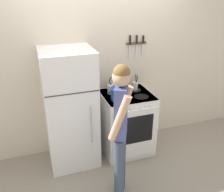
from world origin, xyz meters
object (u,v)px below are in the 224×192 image
at_px(utensil_jar, 135,85).
at_px(tea_kettle, 115,87).
at_px(refrigerator, 70,109).
at_px(dutch_oven_pot, 120,94).
at_px(stove_range, 127,123).
at_px(person, 121,126).

bearing_deg(utensil_jar, tea_kettle, -178.97).
bearing_deg(refrigerator, dutch_oven_pot, -11.69).
height_order(refrigerator, utensil_jar, refrigerator).
distance_m(refrigerator, dutch_oven_pot, 0.70).
distance_m(stove_range, utensil_jar, 0.57).
bearing_deg(utensil_jar, person, -121.76).
bearing_deg(person, refrigerator, 53.93).
bearing_deg(tea_kettle, refrigerator, -169.97).
height_order(tea_kettle, utensil_jar, utensil_jar).
relative_size(dutch_oven_pot, person, 0.18).
bearing_deg(tea_kettle, person, -105.23).
xyz_separation_m(stove_range, person, (-0.40, -0.77, 0.46)).
distance_m(stove_range, person, 0.98).
distance_m(dutch_oven_pot, utensil_jar, 0.43).
bearing_deg(utensil_jar, refrigerator, -172.87).
relative_size(refrigerator, utensil_jar, 5.93).
relative_size(refrigerator, person, 1.00).
bearing_deg(stove_range, dutch_oven_pot, -147.66).
xyz_separation_m(refrigerator, person, (0.42, -0.81, 0.12)).
bearing_deg(stove_range, utensil_jar, 41.94).
xyz_separation_m(refrigerator, utensil_jar, (0.99, 0.12, 0.18)).
bearing_deg(person, dutch_oven_pot, 6.89).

